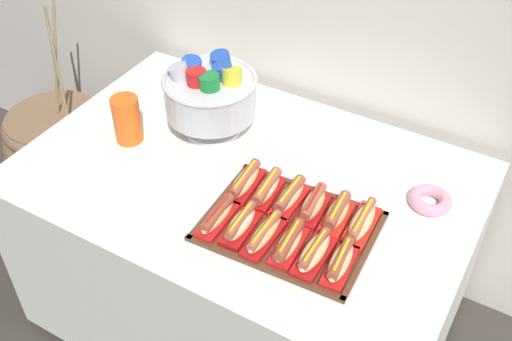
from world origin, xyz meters
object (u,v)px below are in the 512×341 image
at_px(serving_tray, 289,227).
at_px(hot_dog_0, 218,216).
at_px(hot_dog_10, 337,214).
at_px(hot_dog_11, 362,223).
at_px(hot_dog_7, 267,189).
at_px(punch_bowl, 210,93).
at_px(buffet_table, 247,248).
at_px(floor_vase, 64,159).
at_px(cup_stack, 127,120).
at_px(hot_dog_1, 241,224).
at_px(hot_dog_6, 245,182).
at_px(hot_dog_8, 290,197).
at_px(hot_dog_4, 314,253).
at_px(hot_dog_9, 313,205).
at_px(hot_dog_5, 340,262).
at_px(hot_dog_2, 264,234).
at_px(hot_dog_3, 289,243).
at_px(donut, 430,200).

xyz_separation_m(serving_tray, hot_dog_0, (-0.18, -0.09, 0.03)).
bearing_deg(hot_dog_10, hot_dog_11, 2.69).
xyz_separation_m(hot_dog_7, punch_bowl, (-0.33, 0.21, 0.11)).
distance_m(buffet_table, hot_dog_7, 0.41).
height_order(floor_vase, cup_stack, floor_vase).
bearing_deg(hot_dog_1, hot_dog_6, 117.13).
bearing_deg(hot_dog_7, hot_dog_8, 2.69).
distance_m(floor_vase, cup_stack, 0.91).
relative_size(hot_dog_4, hot_dog_9, 1.09).
bearing_deg(buffet_table, hot_dog_5, -27.30).
xyz_separation_m(hot_dog_11, punch_bowl, (-0.63, 0.19, 0.11)).
height_order(hot_dog_1, hot_dog_2, hot_dog_1).
relative_size(hot_dog_3, hot_dog_6, 0.92).
xyz_separation_m(buffet_table, hot_dog_6, (0.04, -0.07, 0.39)).
height_order(hot_dog_5, hot_dog_6, hot_dog_5).
distance_m(hot_dog_2, hot_dog_6, 0.22).
relative_size(serving_tray, hot_dog_9, 3.10).
bearing_deg(punch_bowl, hot_dog_0, -54.72).
relative_size(hot_dog_1, hot_dog_4, 0.91).
relative_size(hot_dog_7, donut, 1.28).
height_order(serving_tray, punch_bowl, punch_bowl).
height_order(hot_dog_5, donut, hot_dog_5).
height_order(hot_dog_8, donut, hot_dog_8).
bearing_deg(hot_dog_0, hot_dog_5, 2.69).
relative_size(serving_tray, hot_dog_11, 2.72).
distance_m(hot_dog_0, hot_dog_10, 0.34).
bearing_deg(floor_vase, hot_dog_4, -15.31).
height_order(buffet_table, hot_dog_8, hot_dog_8).
distance_m(hot_dog_8, donut, 0.42).
bearing_deg(hot_dog_11, hot_dog_7, -177.31).
bearing_deg(donut, hot_dog_1, -138.11).
bearing_deg(hot_dog_7, hot_dog_10, 2.69).
distance_m(buffet_table, hot_dog_3, 0.52).
bearing_deg(hot_dog_7, hot_dog_4, -33.57).
height_order(hot_dog_0, hot_dog_2, hot_dog_0).
distance_m(hot_dog_9, hot_dog_11, 0.15).
bearing_deg(hot_dog_2, serving_tray, 68.24).
bearing_deg(hot_dog_6, hot_dog_1, -62.87).
relative_size(floor_vase, cup_stack, 6.09).
bearing_deg(hot_dog_3, hot_dog_9, 92.69).
bearing_deg(hot_dog_11, hot_dog_4, -111.76).
bearing_deg(hot_dog_3, hot_dog_5, 2.69).
xyz_separation_m(hot_dog_3, hot_dog_8, (-0.08, 0.16, 0.00)).
bearing_deg(buffet_table, hot_dog_3, -39.69).
bearing_deg(hot_dog_9, serving_tray, -111.76).
xyz_separation_m(hot_dog_5, cup_stack, (-0.85, 0.17, 0.05)).
distance_m(serving_tray, hot_dog_0, 0.21).
height_order(hot_dog_3, hot_dog_6, hot_dog_6).
bearing_deg(punch_bowl, hot_dog_7, -31.78).
distance_m(hot_dog_3, donut, 0.47).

